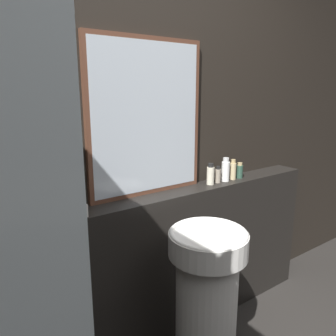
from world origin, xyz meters
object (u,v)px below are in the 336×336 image
Objects in this scene: towel_stack at (60,211)px; shampoo_bottle at (211,175)px; mirror at (147,119)px; conditioner_bottle at (218,175)px; hand_soap_bottle at (240,171)px; pedestal_sink at (206,305)px; body_wash_bottle at (233,170)px; lotion_bottle at (226,170)px.

towel_stack is 0.99m from shampoo_bottle.
mirror is 7.90× the size of conditioner_bottle.
hand_soap_bottle is (1.27, 0.00, 0.02)m from towel_stack.
pedestal_sink is at bearing -137.67° from conditioner_bottle.
body_wash_bottle reaches higher than hand_soap_bottle.
towel_stack is 1.13m from lotion_bottle.
mirror is 6.32× the size of body_wash_bottle.
towel_stack is 1.59× the size of shampoo_bottle.
towel_stack is at bearing -172.45° from mirror.
mirror is 0.65m from conditioner_bottle.
mirror is 3.98× the size of towel_stack.
shampoo_bottle is 0.14m from lotion_bottle.
conditioner_bottle is 0.80× the size of body_wash_bottle.
shampoo_bottle reaches higher than hand_soap_bottle.
pedestal_sink is 7.99× the size of conditioner_bottle.
towel_stack is at bearing 180.00° from shampoo_bottle.
hand_soap_bottle is (0.72, -0.07, -0.40)m from mirror.
lotion_bottle is at bearing 180.00° from body_wash_bottle.
pedestal_sink is at bearing -86.95° from mirror.
body_wash_bottle is (0.65, -0.07, -0.38)m from mirror.
shampoo_bottle is 0.87× the size of lotion_bottle.
hand_soap_bottle is (0.14, 0.00, -0.02)m from lotion_bottle.
conditioner_bottle is at bearing 180.00° from hand_soap_bottle.
mirror reaches higher than lotion_bottle.
mirror is at bearing 174.14° from hand_soap_bottle.
pedestal_sink is 1.01× the size of mirror.
shampoo_bottle is 0.07m from conditioner_bottle.
conditioner_bottle is at bearing 180.00° from lotion_bottle.
mirror is at bearing 93.05° from pedestal_sink.
conditioner_bottle is at bearing 0.00° from shampoo_bottle.
conditioner_bottle is at bearing 42.33° from pedestal_sink.
towel_stack is at bearing 180.00° from hand_soap_bottle.
pedestal_sink is 0.81m from shampoo_bottle.
shampoo_bottle reaches higher than pedestal_sink.
hand_soap_bottle is at bearing 0.00° from towel_stack.
lotion_bottle reaches higher than towel_stack.
conditioner_bottle is (0.07, 0.00, -0.01)m from shampoo_bottle.
lotion_bottle reaches higher than pedestal_sink.
body_wash_bottle is (0.07, 0.00, -0.01)m from lotion_bottle.
shampoo_bottle is (0.41, 0.44, 0.55)m from pedestal_sink.
pedestal_sink is 5.58× the size of lotion_bottle.
pedestal_sink is 0.97m from hand_soap_bottle.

